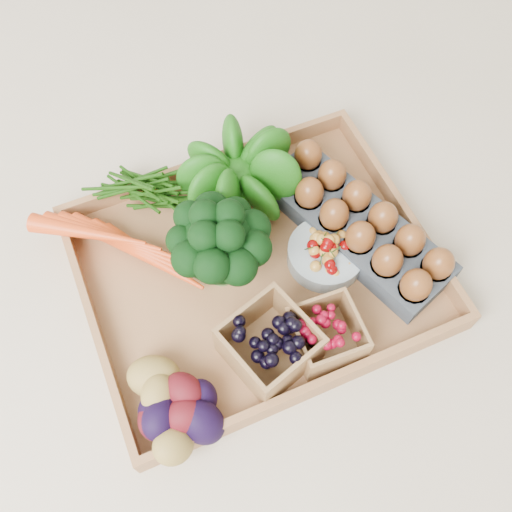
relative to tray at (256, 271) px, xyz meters
name	(u,v)px	position (x,y,z in m)	size (l,w,h in m)	color
ground	(256,273)	(0.00, 0.00, -0.01)	(4.00, 4.00, 0.00)	beige
tray	(256,271)	(0.00, 0.00, 0.00)	(0.55, 0.45, 0.01)	#A37044
carrots	(130,245)	(-0.18, 0.11, 0.03)	(0.22, 0.15, 0.05)	#E64414
lettuce	(236,170)	(0.03, 0.15, 0.07)	(0.13, 0.13, 0.13)	#14480B
broccoli	(220,255)	(-0.05, 0.01, 0.07)	(0.16, 0.16, 0.13)	black
cherry_bowl	(325,255)	(0.11, -0.03, 0.02)	(0.13, 0.13, 0.03)	#8C9EA5
egg_carton	(355,227)	(0.18, 0.00, 0.03)	(0.12, 0.34, 0.04)	#3C434D
potatoes	(171,404)	(-0.20, -0.17, 0.05)	(0.16, 0.16, 0.09)	#410A10
punnet_blackberry	(270,344)	(-0.04, -0.14, 0.05)	(0.12, 0.12, 0.08)	black
punnet_raspberry	(326,334)	(0.05, -0.16, 0.04)	(0.10, 0.10, 0.07)	maroon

